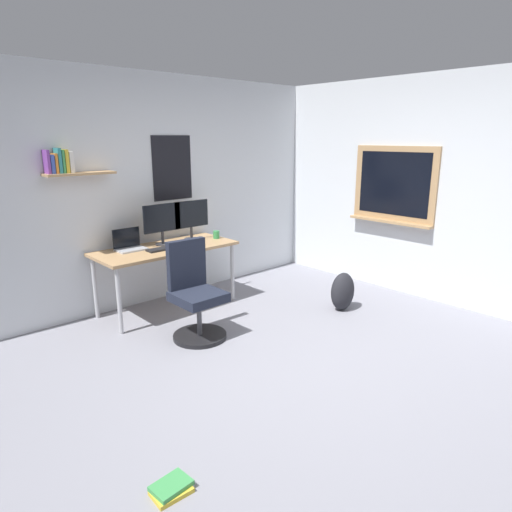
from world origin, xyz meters
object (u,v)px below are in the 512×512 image
at_px(desk, 166,253).
at_px(office_chair, 195,297).
at_px(monitor_secondary, 191,217).
at_px(monitor_primary, 162,221).
at_px(coffee_mug, 216,235).
at_px(computer_mouse, 185,244).
at_px(backpack, 343,291).
at_px(laptop, 129,245).
at_px(book_stack_on_floor, 171,489).
at_px(keyboard, 164,249).

bearing_deg(desk, office_chair, -103.63).
xyz_separation_m(desk, monitor_secondary, (0.43, 0.11, 0.34)).
bearing_deg(monitor_primary, coffee_mug, -12.67).
distance_m(desk, coffee_mug, 0.69).
bearing_deg(monitor_primary, monitor_secondary, 0.00).
relative_size(computer_mouse, backpack, 0.24).
relative_size(laptop, monitor_secondary, 0.67).
xyz_separation_m(desk, monitor_primary, (0.04, 0.11, 0.34)).
relative_size(office_chair, backpack, 2.19).
bearing_deg(desk, coffee_mug, -2.91).
distance_m(desk, book_stack_on_floor, 2.89).
bearing_deg(computer_mouse, monitor_primary, 129.89).
distance_m(office_chair, coffee_mug, 1.24).
xyz_separation_m(keyboard, computer_mouse, (0.28, 0.00, 0.01)).
distance_m(laptop, backpack, 2.41).
distance_m(monitor_primary, backpack, 2.17).
xyz_separation_m(monitor_secondary, keyboard, (-0.51, -0.19, -0.26)).
xyz_separation_m(coffee_mug, backpack, (0.74, -1.34, -0.55)).
relative_size(laptop, book_stack_on_floor, 1.36).
xyz_separation_m(desk, coffee_mug, (0.68, -0.03, 0.11)).
xyz_separation_m(coffee_mug, book_stack_on_floor, (-2.17, -2.37, -0.74)).
bearing_deg(computer_mouse, laptop, 156.32).
relative_size(monitor_primary, book_stack_on_floor, 2.04).
relative_size(desk, book_stack_on_floor, 6.88).
relative_size(backpack, book_stack_on_floor, 1.91).
height_order(laptop, book_stack_on_floor, laptop).
distance_m(computer_mouse, backpack, 1.85).
height_order(office_chair, keyboard, office_chair).
distance_m(computer_mouse, book_stack_on_floor, 2.95).
bearing_deg(office_chair, book_stack_on_floor, -129.28).
distance_m(laptop, monitor_primary, 0.45).
bearing_deg(monitor_secondary, computer_mouse, -139.58).
bearing_deg(computer_mouse, keyboard, 180.00).
relative_size(desk, laptop, 5.05).
xyz_separation_m(laptop, backpack, (1.78, -1.53, -0.56)).
xyz_separation_m(backpack, book_stack_on_floor, (-2.91, -1.02, -0.19)).
height_order(desk, computer_mouse, computer_mouse).
distance_m(monitor_secondary, book_stack_on_floor, 3.30).
xyz_separation_m(monitor_secondary, computer_mouse, (-0.23, -0.19, -0.25)).
height_order(laptop, backpack, laptop).
bearing_deg(laptop, coffee_mug, -10.56).
distance_m(keyboard, computer_mouse, 0.28).
bearing_deg(computer_mouse, book_stack_on_floor, -126.13).
bearing_deg(laptop, monitor_primary, -7.03).
xyz_separation_m(office_chair, computer_mouse, (0.40, 0.74, 0.33)).
height_order(monitor_secondary, book_stack_on_floor, monitor_secondary).
bearing_deg(backpack, monitor_secondary, 123.78).
bearing_deg(backpack, office_chair, 161.26).
height_order(office_chair, coffee_mug, office_chair).
distance_m(laptop, keyboard, 0.37).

